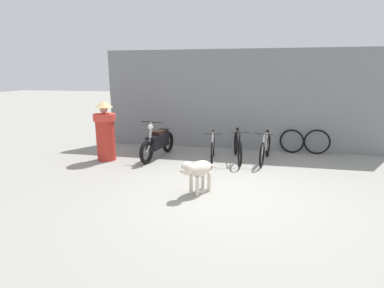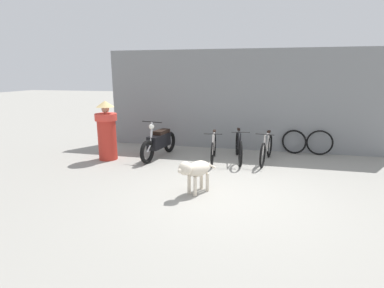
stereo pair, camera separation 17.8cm
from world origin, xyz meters
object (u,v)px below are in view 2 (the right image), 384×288
object	(u,v)px
bicycle_1	(239,148)
motorcycle	(159,142)
spare_tire_left	(320,143)
spare_tire_right	(294,142)
bicycle_0	(214,149)
stray_dog	(195,170)
person_in_robes	(107,130)
bicycle_2	(266,149)

from	to	relation	value
bicycle_1	motorcycle	world-z (taller)	motorcycle
spare_tire_left	spare_tire_right	size ratio (longest dim) A/B	1.03
bicycle_0	stray_dog	distance (m)	2.25
motorcycle	person_in_robes	xyz separation A→B (m)	(-1.29, -0.48, 0.37)
bicycle_0	spare_tire_right	bearing A→B (deg)	115.60
motorcycle	stray_dog	distance (m)	2.74
bicycle_1	spare_tire_right	xyz separation A→B (m)	(1.50, 1.06, 0.00)
bicycle_2	spare_tire_right	size ratio (longest dim) A/B	2.37
stray_dog	spare_tire_right	world-z (taller)	spare_tire_right
bicycle_2	motorcycle	xyz separation A→B (m)	(-2.87, -0.21, 0.09)
bicycle_2	spare_tire_left	xyz separation A→B (m)	(1.48, 1.03, 0.02)
stray_dog	spare_tire_right	bearing A→B (deg)	-178.53
bicycle_0	spare_tire_left	world-z (taller)	bicycle_0
spare_tire_left	bicycle_1	bearing A→B (deg)	-154.19
bicycle_0	motorcycle	size ratio (longest dim) A/B	0.91
spare_tire_right	motorcycle	bearing A→B (deg)	-161.21
bicycle_1	spare_tire_right	world-z (taller)	bicycle_1
bicycle_0	person_in_robes	world-z (taller)	person_in_robes
spare_tire_left	motorcycle	bearing A→B (deg)	-164.06
bicycle_2	person_in_robes	world-z (taller)	person_in_robes
bicycle_0	bicycle_2	size ratio (longest dim) A/B	1.01
bicycle_0	motorcycle	bearing A→B (deg)	-96.74
bicycle_1	bicycle_2	world-z (taller)	bicycle_1
motorcycle	spare_tire_left	bearing A→B (deg)	116.26
bicycle_1	person_in_robes	world-z (taller)	person_in_robes
stray_dog	person_in_robes	bearing A→B (deg)	-89.90
bicycle_2	spare_tire_left	size ratio (longest dim) A/B	2.31
bicycle_0	person_in_robes	distance (m)	2.88
bicycle_1	bicycle_0	bearing A→B (deg)	-79.63
bicycle_2	spare_tire_left	bearing A→B (deg)	135.43
bicycle_0	bicycle_1	bearing A→B (deg)	103.73
person_in_robes	spare_tire_right	size ratio (longest dim) A/B	2.26
stray_dog	spare_tire_right	distance (m)	4.13
bicycle_0	spare_tire_right	distance (m)	2.50
bicycle_0	stray_dog	world-z (taller)	bicycle_0
bicycle_0	spare_tire_left	bearing A→B (deg)	109.01
motorcycle	spare_tire_right	xyz separation A→B (m)	(3.66, 1.25, -0.07)
stray_dog	bicycle_0	bearing A→B (deg)	-147.26
spare_tire_left	stray_dog	bearing A→B (deg)	-128.80
bicycle_0	bicycle_2	xyz separation A→B (m)	(1.35, 0.25, -0.01)
bicycle_2	spare_tire_right	xyz separation A→B (m)	(0.79, 1.04, 0.01)
bicycle_2	person_in_robes	xyz separation A→B (m)	(-4.17, -0.68, 0.46)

